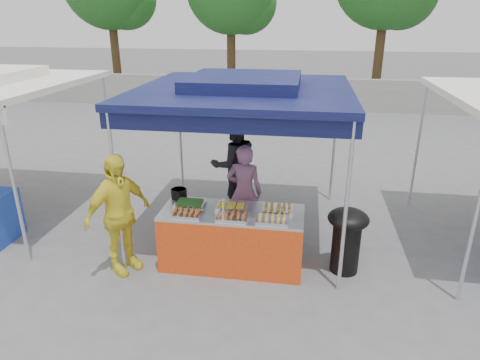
# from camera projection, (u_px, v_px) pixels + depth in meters

# --- Properties ---
(ground_plane) EXTENTS (80.00, 80.00, 0.00)m
(ground_plane) POSITION_uv_depth(u_px,v_px,m) (234.00, 260.00, 6.38)
(ground_plane) COLOR slate
(back_wall) EXTENTS (40.00, 0.25, 1.20)m
(back_wall) POSITION_uv_depth(u_px,v_px,m) (283.00, 93.00, 16.29)
(back_wall) COLOR gray
(back_wall) RESTS_ON ground_plane
(main_canopy) EXTENTS (3.20, 3.20, 2.57)m
(main_canopy) POSITION_uv_depth(u_px,v_px,m) (244.00, 89.00, 6.42)
(main_canopy) COLOR silver
(main_canopy) RESTS_ON ground_plane
(vendor_table) EXTENTS (2.00, 0.80, 0.85)m
(vendor_table) POSITION_uv_depth(u_px,v_px,m) (232.00, 238.00, 6.14)
(vendor_table) COLOR #CF3F12
(vendor_table) RESTS_ON ground_plane
(food_tray_fl) EXTENTS (0.42, 0.30, 0.07)m
(food_tray_fl) POSITION_uv_depth(u_px,v_px,m) (187.00, 213.00, 5.84)
(food_tray_fl) COLOR silver
(food_tray_fl) RESTS_ON vendor_table
(food_tray_fm) EXTENTS (0.42, 0.30, 0.07)m
(food_tray_fm) POSITION_uv_depth(u_px,v_px,m) (232.00, 217.00, 5.74)
(food_tray_fm) COLOR silver
(food_tray_fm) RESTS_ON vendor_table
(food_tray_fr) EXTENTS (0.42, 0.30, 0.07)m
(food_tray_fr) POSITION_uv_depth(u_px,v_px,m) (272.00, 219.00, 5.66)
(food_tray_fr) COLOR silver
(food_tray_fr) RESTS_ON vendor_table
(food_tray_bl) EXTENTS (0.42, 0.30, 0.07)m
(food_tray_bl) POSITION_uv_depth(u_px,v_px,m) (190.00, 204.00, 6.13)
(food_tray_bl) COLOR silver
(food_tray_bl) RESTS_ON vendor_table
(food_tray_bm) EXTENTS (0.42, 0.30, 0.07)m
(food_tray_bm) POSITION_uv_depth(u_px,v_px,m) (231.00, 206.00, 6.05)
(food_tray_bm) COLOR silver
(food_tray_bm) RESTS_ON vendor_table
(food_tray_br) EXTENTS (0.42, 0.30, 0.07)m
(food_tray_br) POSITION_uv_depth(u_px,v_px,m) (278.00, 209.00, 5.97)
(food_tray_br) COLOR silver
(food_tray_br) RESTS_ON vendor_table
(cooking_pot) EXTENTS (0.24, 0.24, 0.14)m
(cooking_pot) POSITION_uv_depth(u_px,v_px,m) (179.00, 193.00, 6.40)
(cooking_pot) COLOR black
(cooking_pot) RESTS_ON vendor_table
(skewer_cup) EXTENTS (0.09, 0.09, 0.11)m
(skewer_cup) POSITION_uv_depth(u_px,v_px,m) (223.00, 215.00, 5.74)
(skewer_cup) COLOR silver
(skewer_cup) RESTS_ON vendor_table
(wok_burner) EXTENTS (0.57, 0.57, 0.95)m
(wok_burner) POSITION_uv_depth(u_px,v_px,m) (347.00, 235.00, 5.93)
(wok_burner) COLOR black
(wok_burner) RESTS_ON ground_plane
(crate_left) EXTENTS (0.55, 0.39, 0.33)m
(crate_left) POSITION_uv_depth(u_px,v_px,m) (215.00, 229.00, 6.93)
(crate_left) COLOR #152EAE
(crate_left) RESTS_ON ground_plane
(crate_right) EXTENTS (0.46, 0.32, 0.28)m
(crate_right) POSITION_uv_depth(u_px,v_px,m) (252.00, 239.00, 6.69)
(crate_right) COLOR #152EAE
(crate_right) RESTS_ON ground_plane
(crate_stacked) EXTENTS (0.45, 0.31, 0.27)m
(crate_stacked) POSITION_uv_depth(u_px,v_px,m) (252.00, 223.00, 6.59)
(crate_stacked) COLOR #152EAE
(crate_stacked) RESTS_ON crate_right
(vendor_woman) EXTENTS (0.59, 0.40, 1.57)m
(vendor_woman) POSITION_uv_depth(u_px,v_px,m) (244.00, 192.00, 6.79)
(vendor_woman) COLOR #935D83
(vendor_woman) RESTS_ON ground_plane
(helper_man) EXTENTS (1.09, 1.01, 1.80)m
(helper_man) POSITION_uv_depth(u_px,v_px,m) (234.00, 165.00, 7.66)
(helper_man) COLOR black
(helper_man) RESTS_ON ground_plane
(customer_person) EXTENTS (0.90, 1.09, 1.73)m
(customer_person) POSITION_uv_depth(u_px,v_px,m) (118.00, 215.00, 5.84)
(customer_person) COLOR yellow
(customer_person) RESTS_ON ground_plane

